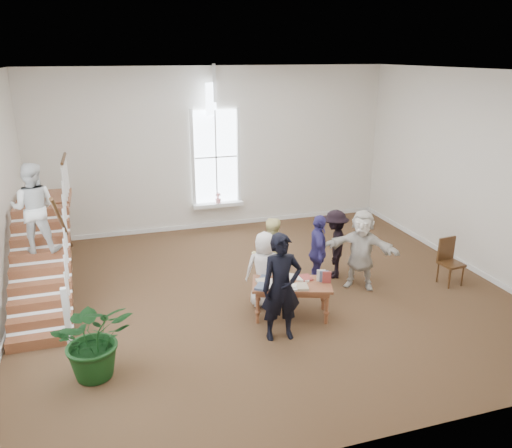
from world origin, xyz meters
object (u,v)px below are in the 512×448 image
object	(u,v)px
person_yellow	(271,256)
woman_cluster_b	(335,244)
floor_plant	(95,338)
elderly_woman	(264,269)
library_table	(290,287)
woman_cluster_a	(318,253)
police_officer	(281,287)
side_chair	(449,258)
woman_cluster_c	(361,249)

from	to	relation	value
person_yellow	woman_cluster_b	distance (m)	1.64
floor_plant	elderly_woman	bearing A→B (deg)	24.25
library_table	person_yellow	size ratio (longest dim) A/B	1.00
woman_cluster_a	woman_cluster_b	world-z (taller)	woman_cluster_a
police_officer	woman_cluster_b	world-z (taller)	police_officer
person_yellow	side_chair	world-z (taller)	person_yellow
elderly_woman	floor_plant	distance (m)	3.54
police_officer	woman_cluster_c	size ratio (longest dim) A/B	1.13
elderly_woman	woman_cluster_b	world-z (taller)	woman_cluster_b
side_chair	woman_cluster_c	bearing A→B (deg)	162.63
woman_cluster_c	floor_plant	bearing A→B (deg)	-127.99
elderly_woman	woman_cluster_c	world-z (taller)	woman_cluster_c
elderly_woman	woman_cluster_a	distance (m)	1.36
police_officer	woman_cluster_b	bearing A→B (deg)	49.48
library_table	floor_plant	xyz separation A→B (m)	(-3.54, -0.86, 0.04)
woman_cluster_c	floor_plant	size ratio (longest dim) A/B	1.30
side_chair	elderly_woman	bearing A→B (deg)	170.78
woman_cluster_b	floor_plant	distance (m)	5.62
library_table	elderly_woman	world-z (taller)	elderly_woman
floor_plant	woman_cluster_c	bearing A→B (deg)	16.57
woman_cluster_c	side_chair	bearing A→B (deg)	24.26
woman_cluster_b	side_chair	xyz separation A→B (m)	(2.25, -1.04, -0.21)
police_officer	woman_cluster_a	world-z (taller)	police_officer
woman_cluster_a	woman_cluster_c	size ratio (longest dim) A/B	0.95
library_table	police_officer	bearing A→B (deg)	-103.83
woman_cluster_a	woman_cluster_b	xyz separation A→B (m)	(0.60, 0.45, -0.04)
woman_cluster_a	woman_cluster_c	distance (m)	0.92
woman_cluster_a	floor_plant	size ratio (longest dim) A/B	1.24
woman_cluster_b	elderly_woman	bearing A→B (deg)	-44.44
floor_plant	library_table	bearing A→B (deg)	13.71
police_officer	floor_plant	distance (m)	3.15
woman_cluster_c	side_chair	distance (m)	2.01
police_officer	side_chair	bearing A→B (deg)	17.30
library_table	side_chair	size ratio (longest dim) A/B	1.60
library_table	woman_cluster_c	world-z (taller)	woman_cluster_c
library_table	floor_plant	world-z (taller)	floor_plant
person_yellow	woman_cluster_a	distance (m)	1.02
person_yellow	floor_plant	size ratio (longest dim) A/B	1.24
library_table	woman_cluster_b	xyz separation A→B (m)	(1.60, 1.41, 0.16)
library_table	police_officer	world-z (taller)	police_officer
police_officer	woman_cluster_c	distance (m)	2.71
elderly_woman	person_yellow	bearing A→B (deg)	-108.06
police_officer	woman_cluster_c	world-z (taller)	police_officer
woman_cluster_c	library_table	bearing A→B (deg)	-122.88
library_table	side_chair	bearing A→B (deg)	23.72
library_table	police_officer	distance (m)	0.86
elderly_woman	floor_plant	xyz separation A→B (m)	(-3.22, -1.45, -0.10)
library_table	floor_plant	distance (m)	3.64
police_officer	woman_cluster_b	distance (m)	2.89
elderly_woman	side_chair	distance (m)	4.18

